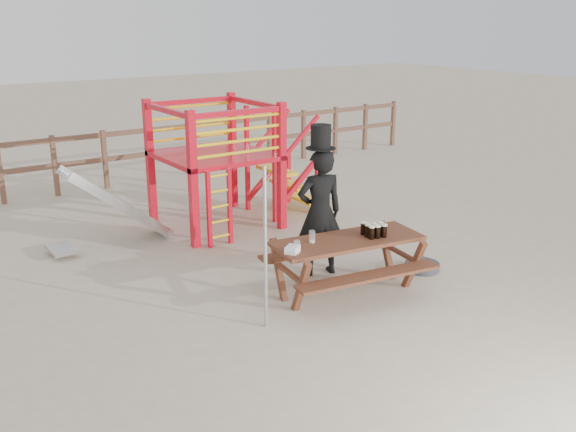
{
  "coord_description": "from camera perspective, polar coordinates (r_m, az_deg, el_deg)",
  "views": [
    {
      "loc": [
        -4.71,
        -5.63,
        3.41
      ],
      "look_at": [
        -0.26,
        0.8,
        0.95
      ],
      "focal_mm": 40.0,
      "sensor_mm": 36.0,
      "label": 1
    }
  ],
  "objects": [
    {
      "name": "empty_glasses",
      "position": [
        7.7,
        1.5,
        -2.32
      ],
      "size": [
        0.44,
        0.26,
        0.15
      ],
      "color": "silver",
      "rests_on": "picnic_table"
    },
    {
      "name": "man_with_hat",
      "position": [
        8.6,
        2.84,
        0.62
      ],
      "size": [
        0.72,
        0.56,
        2.06
      ],
      "rotation": [
        0.0,
        0.0,
        2.89
      ],
      "color": "black",
      "rests_on": "ground"
    },
    {
      "name": "playground_fort",
      "position": [
        10.66,
        -6.85,
        4.65
      ],
      "size": [
        4.71,
        1.84,
        2.1
      ],
      "color": "red",
      "rests_on": "ground"
    },
    {
      "name": "ground",
      "position": [
        8.09,
        4.79,
        -7.55
      ],
      "size": [
        60.0,
        60.0,
        0.0
      ],
      "primitive_type": "plane",
      "color": "#C0AE95",
      "rests_on": "ground"
    },
    {
      "name": "stout_pints",
      "position": [
        8.14,
        7.66,
        -1.24
      ],
      "size": [
        0.28,
        0.3,
        0.17
      ],
      "color": "black",
      "rests_on": "picnic_table"
    },
    {
      "name": "paper_bag",
      "position": [
        7.54,
        0.4,
        -2.99
      ],
      "size": [
        0.23,
        0.22,
        0.08
      ],
      "primitive_type": "cube",
      "rotation": [
        0.0,
        0.0,
        0.6
      ],
      "color": "white",
      "rests_on": "picnic_table"
    },
    {
      "name": "parasol_base",
      "position": [
        9.17,
        11.83,
        -4.4
      ],
      "size": [
        0.48,
        0.48,
        0.2
      ],
      "color": "#35353A",
      "rests_on": "ground"
    },
    {
      "name": "back_fence",
      "position": [
        13.74,
        -14.03,
        5.7
      ],
      "size": [
        15.09,
        0.09,
        1.2
      ],
      "color": "brown",
      "rests_on": "ground"
    },
    {
      "name": "metal_pole",
      "position": [
        7.07,
        -2.02,
        -2.98
      ],
      "size": [
        0.04,
        0.04,
        1.89
      ],
      "primitive_type": "cylinder",
      "color": "#B2B2B7",
      "rests_on": "ground"
    },
    {
      "name": "picnic_table",
      "position": [
        8.14,
        5.28,
        -3.84
      ],
      "size": [
        2.08,
        1.59,
        0.74
      ],
      "rotation": [
        0.0,
        0.0,
        -0.16
      ],
      "color": "brown",
      "rests_on": "ground"
    }
  ]
}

